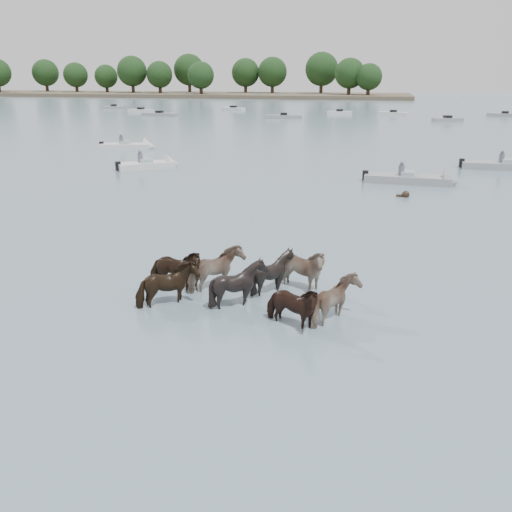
# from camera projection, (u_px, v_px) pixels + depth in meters

# --- Properties ---
(ground) EXTENTS (400.00, 400.00, 0.00)m
(ground) POSITION_uv_depth(u_px,v_px,m) (285.00, 327.00, 14.76)
(ground) COLOR slate
(ground) RESTS_ON ground
(shoreline) EXTENTS (160.00, 30.00, 1.00)m
(shoreline) POSITION_uv_depth(u_px,v_px,m) (142.00, 94.00, 167.94)
(shoreline) COLOR #4C4233
(shoreline) RESTS_ON ground
(pony_herd) EXTENTS (6.76, 4.17, 1.61)m
(pony_herd) POSITION_uv_depth(u_px,v_px,m) (245.00, 283.00, 16.34)
(pony_herd) COLOR black
(pony_herd) RESTS_ON ground
(swimming_pony) EXTENTS (0.72, 0.44, 0.44)m
(swimming_pony) POSITION_uv_depth(u_px,v_px,m) (405.00, 195.00, 30.35)
(swimming_pony) COLOR black
(swimming_pony) RESTS_ON ground
(motorboat_a) EXTENTS (4.47, 3.90, 1.92)m
(motorboat_a) POSITION_uv_depth(u_px,v_px,m) (155.00, 165.00, 39.47)
(motorboat_a) COLOR silver
(motorboat_a) RESTS_ON ground
(motorboat_b) EXTENTS (5.86, 2.00, 1.92)m
(motorboat_b) POSITION_uv_depth(u_px,v_px,m) (420.00, 180.00, 33.98)
(motorboat_b) COLOR gray
(motorboat_b) RESTS_ON ground
(motorboat_f) EXTENTS (5.08, 2.56, 1.92)m
(motorboat_f) POSITION_uv_depth(u_px,v_px,m) (134.00, 146.00, 49.71)
(motorboat_f) COLOR silver
(motorboat_f) RESTS_ON ground
(distant_flotilla) EXTENTS (102.32, 28.72, 0.93)m
(distant_flotilla) POSITION_uv_depth(u_px,v_px,m) (371.00, 116.00, 85.80)
(distant_flotilla) COLOR gray
(distant_flotilla) RESTS_ON ground
(treeline) EXTENTS (148.05, 22.90, 12.56)m
(treeline) POSITION_uv_depth(u_px,v_px,m) (155.00, 73.00, 166.23)
(treeline) COLOR #382619
(treeline) RESTS_ON ground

